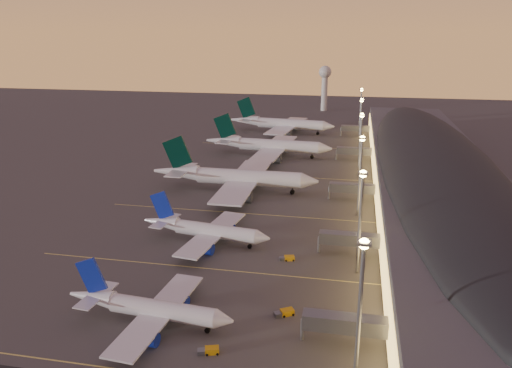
% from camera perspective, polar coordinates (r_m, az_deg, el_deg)
% --- Properties ---
extents(ground, '(700.00, 700.00, 0.00)m').
position_cam_1_polar(ground, '(129.81, -4.84, -8.64)').
color(ground, '#413F3C').
extents(airliner_narrow_south, '(35.90, 32.15, 12.82)m').
position_cam_1_polar(airliner_narrow_south, '(104.58, -12.15, -13.71)').
color(airliner_narrow_south, silver).
rests_on(airliner_narrow_south, ground).
extents(airliner_narrow_north, '(37.99, 34.23, 13.57)m').
position_cam_1_polar(airliner_narrow_north, '(139.22, -5.83, -5.26)').
color(airliner_narrow_north, silver).
rests_on(airliner_narrow_north, ground).
extents(airliner_wide_near, '(61.70, 55.92, 19.82)m').
position_cam_1_polar(airliner_wide_near, '(182.44, -2.48, 0.78)').
color(airliner_wide_near, silver).
rests_on(airliner_wide_near, ground).
extents(airliner_wide_mid, '(60.67, 55.36, 19.41)m').
position_cam_1_polar(airliner_wide_mid, '(234.55, 1.36, 4.44)').
color(airliner_wide_mid, silver).
rests_on(airliner_wide_mid, ground).
extents(airliner_wide_far, '(61.94, 56.87, 19.82)m').
position_cam_1_polar(airliner_wide_far, '(290.23, 2.92, 6.89)').
color(airliner_wide_far, silver).
rests_on(airliner_wide_far, ground).
extents(terminal_building, '(56.35, 255.00, 17.46)m').
position_cam_1_polar(terminal_building, '(192.65, 19.44, 1.83)').
color(terminal_building, '#48494D').
rests_on(terminal_building, ground).
extents(light_masts, '(2.20, 217.20, 25.90)m').
position_cam_1_polar(light_masts, '(181.30, 11.90, 4.39)').
color(light_masts, gray).
rests_on(light_masts, ground).
extents(radar_tower, '(9.00, 9.00, 32.50)m').
position_cam_1_polar(radar_tower, '(374.45, 7.87, 11.63)').
color(radar_tower, silver).
rests_on(radar_tower, ground).
extents(lane_markings, '(90.00, 180.36, 0.00)m').
position_cam_1_polar(lane_markings, '(165.59, -1.02, -2.77)').
color(lane_markings, '#D8C659').
rests_on(lane_markings, ground).
extents(baggage_tug_a, '(4.17, 2.66, 1.16)m').
position_cam_1_polar(baggage_tug_a, '(95.97, -5.37, -18.43)').
color(baggage_tug_a, '#CB8C0B').
rests_on(baggage_tug_a, ground).
extents(baggage_tug_b, '(4.35, 3.47, 1.23)m').
position_cam_1_polar(baggage_tug_b, '(106.39, 3.31, -14.47)').
color(baggage_tug_b, '#CB8C0B').
rests_on(baggage_tug_b, ground).
extents(baggage_tug_c, '(4.11, 2.46, 1.15)m').
position_cam_1_polar(baggage_tug_c, '(129.27, 3.62, -8.47)').
color(baggage_tug_c, '#CB8C0B').
rests_on(baggage_tug_c, ground).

